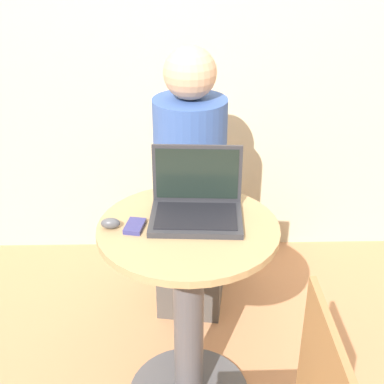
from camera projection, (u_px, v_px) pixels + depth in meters
name	position (u px, v px, depth m)	size (l,w,h in m)	color
back_wall	(184.00, 8.00, 2.51)	(7.00, 0.05, 2.60)	beige
round_table	(189.00, 301.00, 1.90)	(0.60, 0.60, 0.78)	#4C4C51
laptop	(196.00, 203.00, 1.79)	(0.32, 0.24, 0.23)	#2D2D33
cell_phone	(135.00, 226.00, 1.74)	(0.07, 0.10, 0.02)	navy
computer_mouse	(110.00, 223.00, 1.74)	(0.06, 0.04, 0.04)	#4C4C51
person_seated	(192.00, 205.00, 2.39)	(0.35, 0.49, 1.25)	#4C4742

